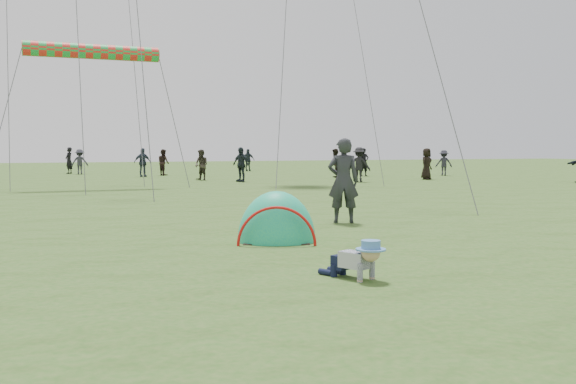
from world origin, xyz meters
name	(u,v)px	position (x,y,z in m)	size (l,w,h in m)	color
ground	(381,267)	(0.00, 0.00, 0.00)	(140.00, 140.00, 0.00)	#295419
crawling_toddler	(358,259)	(-0.72, -0.64, 0.28)	(0.51, 0.72, 0.55)	black
popup_tent	(277,241)	(-0.50, 2.97, 0.00)	(1.46, 1.20, 1.89)	#0C978F
standing_adult	(343,181)	(1.98, 5.15, 0.98)	(0.71, 0.47, 1.96)	#26272C
crowd_person_0	(364,162)	(14.12, 26.38, 0.85)	(0.62, 0.41, 1.70)	black
crowd_person_1	(164,162)	(2.95, 31.83, 0.82)	(0.79, 0.62, 1.63)	black
crowd_person_2	(241,164)	(5.20, 23.04, 0.88)	(1.03, 0.43, 1.76)	#1D252B
crowd_person_3	(444,163)	(19.05, 25.17, 0.79)	(1.02, 0.59, 1.58)	#24232D
crowd_person_7	(201,165)	(3.71, 25.27, 0.82)	(0.79, 0.62, 1.63)	#342E27
crowd_person_8	(142,162)	(1.44, 30.48, 0.85)	(1.00, 0.42, 1.71)	#2A3344
crowd_person_9	(80,162)	(-1.76, 35.62, 0.81)	(1.05, 0.60, 1.62)	#2C2C35
crowd_person_10	(426,164)	(15.23, 21.40, 0.85)	(0.83, 0.54, 1.70)	black
crowd_person_12	(69,160)	(-2.37, 36.80, 0.88)	(0.64, 0.42, 1.75)	black
crowd_person_13	(335,163)	(11.50, 25.04, 0.83)	(0.81, 0.63, 1.67)	black
crowd_person_14	(248,160)	(10.19, 36.94, 0.81)	(0.95, 0.40, 1.63)	#212B31
crowd_person_15	(359,165)	(10.68, 20.59, 0.88)	(1.13, 0.65, 1.75)	black
rainbow_tube_kite	(93,52)	(-2.14, 20.81, 5.84)	(0.64, 0.64, 5.61)	red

